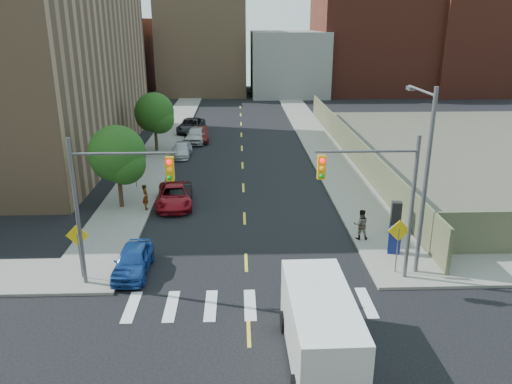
{
  "coord_description": "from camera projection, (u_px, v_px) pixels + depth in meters",
  "views": [
    {
      "loc": [
        -0.32,
        -14.84,
        11.68
      ],
      "look_at": [
        0.69,
        13.21,
        2.0
      ],
      "focal_mm": 35.0,
      "sensor_mm": 36.0,
      "label": 1
    }
  ],
  "objects": [
    {
      "name": "parked_car_blue",
      "position": [
        133.0,
        260.0,
        24.16
      ],
      "size": [
        1.61,
        3.96,
        1.35
      ],
      "primitive_type": "imported",
      "rotation": [
        0.0,
        0.0,
        -0.01
      ],
      "color": "#1A4292",
      "rests_on": "ground"
    },
    {
      "name": "ground",
      "position": [
        250.0,
        365.0,
        17.84
      ],
      "size": [
        160.0,
        160.0,
        0.0
      ],
      "primitive_type": "plane",
      "color": "black",
      "rests_on": "ground"
    },
    {
      "name": "parked_car_black",
      "position": [
        181.0,
        195.0,
        33.22
      ],
      "size": [
        1.57,
        3.98,
        1.29
      ],
      "primitive_type": "imported",
      "rotation": [
        0.0,
        0.0,
        0.05
      ],
      "color": "black",
      "rests_on": "ground"
    },
    {
      "name": "bg_bldg_fareast",
      "position": [
        469.0,
        37.0,
        82.32
      ],
      "size": [
        14.0,
        16.0,
        18.0
      ],
      "primitive_type": "cube",
      "color": "#592319",
      "rests_on": "ground"
    },
    {
      "name": "parked_car_white",
      "position": [
        196.0,
        135.0,
        50.12
      ],
      "size": [
        2.25,
        4.77,
        1.58
      ],
      "primitive_type": "imported",
      "rotation": [
        0.0,
        0.0,
        -0.08
      ],
      "color": "#B4B4B4",
      "rests_on": "ground"
    },
    {
      "name": "fence_north",
      "position": [
        350.0,
        145.0,
        44.21
      ],
      "size": [
        0.12,
        44.0,
        2.5
      ],
      "primitive_type": "cube",
      "color": "#6A6D4C",
      "rests_on": "ground"
    },
    {
      "name": "warn_sign_nw",
      "position": [
        78.0,
        241.0,
        23.06
      ],
      "size": [
        1.06,
        0.06,
        2.83
      ],
      "color": "#59595E",
      "rests_on": "ground"
    },
    {
      "name": "bg_bldg_east",
      "position": [
        370.0,
        43.0,
        84.0
      ],
      "size": [
        18.0,
        18.0,
        16.0
      ],
      "primitive_type": "cube",
      "color": "#592319",
      "rests_on": "ground"
    },
    {
      "name": "pedestrian_west",
      "position": [
        146.0,
        197.0,
        31.87
      ],
      "size": [
        0.54,
        0.69,
        1.66
      ],
      "primitive_type": "imported",
      "rotation": [
        0.0,
        0.0,
        1.84
      ],
      "color": "gray",
      "rests_on": "sidewalk_nw"
    },
    {
      "name": "signal_ne",
      "position": [
        380.0,
        190.0,
        22.23
      ],
      "size": [
        4.59,
        0.3,
        7.0
      ],
      "color": "#59595E",
      "rests_on": "ground"
    },
    {
      "name": "parked_car_grey",
      "position": [
        191.0,
        126.0,
        54.58
      ],
      "size": [
        2.99,
        5.66,
        1.52
      ],
      "primitive_type": "imported",
      "rotation": [
        0.0,
        0.0,
        -0.09
      ],
      "color": "black",
      "rests_on": "ground"
    },
    {
      "name": "signal_nw",
      "position": [
        110.0,
        193.0,
        21.83
      ],
      "size": [
        4.59,
        0.3,
        7.0
      ],
      "color": "#59595E",
      "rests_on": "ground"
    },
    {
      "name": "parked_car_red",
      "position": [
        175.0,
        196.0,
        33.01
      ],
      "size": [
        2.68,
        5.13,
        1.38
      ],
      "primitive_type": "imported",
      "rotation": [
        0.0,
        0.0,
        0.08
      ],
      "color": "maroon",
      "rests_on": "ground"
    },
    {
      "name": "mailbox",
      "position": [
        394.0,
        240.0,
        25.92
      ],
      "size": [
        0.73,
        0.62,
        1.52
      ],
      "rotation": [
        0.0,
        0.0,
        -0.27
      ],
      "color": "navy",
      "rests_on": "sidewalk_ne"
    },
    {
      "name": "cargo_van",
      "position": [
        319.0,
        324.0,
        17.86
      ],
      "size": [
        2.48,
        5.79,
        2.63
      ],
      "rotation": [
        0.0,
        0.0,
        0.01
      ],
      "color": "white",
      "rests_on": "ground"
    },
    {
      "name": "bg_bldg_midwest",
      "position": [
        203.0,
        47.0,
        83.21
      ],
      "size": [
        14.0,
        16.0,
        15.0
      ],
      "primitive_type": "cube",
      "color": "#8C6B4C",
      "rests_on": "ground"
    },
    {
      "name": "warn_sign_ne",
      "position": [
        398.0,
        237.0,
        23.57
      ],
      "size": [
        1.06,
        0.06,
        2.83
      ],
      "color": "#59595E",
      "rests_on": "ground"
    },
    {
      "name": "sidewalk_ne",
      "position": [
        308.0,
        127.0,
        57.28
      ],
      "size": [
        3.5,
        73.0,
        0.15
      ],
      "primitive_type": "cube",
      "color": "gray",
      "rests_on": "ground"
    },
    {
      "name": "bg_bldg_center",
      "position": [
        288.0,
        63.0,
        82.61
      ],
      "size": [
        12.0,
        16.0,
        10.0
      ],
      "primitive_type": "cube",
      "color": "gray",
      "rests_on": "ground"
    },
    {
      "name": "parked_car_silver",
      "position": [
        181.0,
        150.0,
        45.06
      ],
      "size": [
        1.8,
        4.24,
        1.22
      ],
      "primitive_type": "imported",
      "rotation": [
        0.0,
        0.0,
        -0.02
      ],
      "color": "#B4B5BC",
      "rests_on": "ground"
    },
    {
      "name": "parked_car_maroon",
      "position": [
        200.0,
        134.0,
        50.74
      ],
      "size": [
        1.96,
        4.48,
        1.43
      ],
      "primitive_type": "imported",
      "rotation": [
        0.0,
        0.0,
        0.1
      ],
      "color": "#420E0D",
      "rests_on": "ground"
    },
    {
      "name": "pedestrian_east",
      "position": [
        361.0,
        224.0,
        27.53
      ],
      "size": [
        0.89,
        0.72,
        1.72
      ],
      "primitive_type": "imported",
      "rotation": [
        0.0,
        0.0,
        3.06
      ],
      "color": "gray",
      "rests_on": "sidewalk_ne"
    },
    {
      "name": "sidewalk_nw",
      "position": [
        173.0,
        128.0,
        56.76
      ],
      "size": [
        3.5,
        73.0,
        0.15
      ],
      "primitive_type": "cube",
      "color": "gray",
      "rests_on": "ground"
    },
    {
      "name": "tree_west_far",
      "position": [
        155.0,
        115.0,
        45.76
      ],
      "size": [
        3.66,
        3.64,
        5.52
      ],
      "color": "#332114",
      "rests_on": "ground"
    },
    {
      "name": "streetlight_ne",
      "position": [
        424.0,
        169.0,
        22.93
      ],
      "size": [
        0.25,
        3.7,
        9.0
      ],
      "color": "#59595E",
      "rests_on": "ground"
    },
    {
      "name": "bg_bldg_west",
      "position": [
        105.0,
        57.0,
        81.27
      ],
      "size": [
        14.0,
        18.0,
        12.0
      ],
      "primitive_type": "cube",
      "color": "#592319",
      "rests_on": "ground"
    },
    {
      "name": "warn_sign_midwest",
      "position": [
        135.0,
        163.0,
        35.82
      ],
      "size": [
        1.06,
        0.06,
        2.83
      ],
      "color": "#59595E",
      "rests_on": "ground"
    },
    {
      "name": "payphone",
      "position": [
        396.0,
        217.0,
        28.37
      ],
      "size": [
        0.61,
        0.52,
        1.85
      ],
      "primitive_type": "cube",
      "rotation": [
        0.0,
        0.0,
        -0.14
      ],
      "color": "black",
      "rests_on": "sidewalk_ne"
    },
    {
      "name": "smokestack",
      "position": [
        498.0,
        5.0,
        80.83
      ],
      "size": [
        1.8,
        1.8,
        28.0
      ],
      "primitive_type": "cylinder",
      "color": "#8C6B4C",
      "rests_on": "ground"
    },
    {
      "name": "tree_west_near",
      "position": [
        117.0,
        157.0,
        31.59
      ],
      "size": [
        3.66,
        3.64,
        5.52
      ],
      "color": "#332114",
      "rests_on": "ground"
    }
  ]
}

